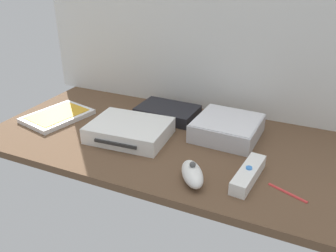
# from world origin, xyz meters

# --- Properties ---
(ground_plane) EXTENTS (1.00, 0.48, 0.02)m
(ground_plane) POSITION_xyz_m (0.00, 0.00, -0.01)
(ground_plane) COLOR brown
(ground_plane) RESTS_ON ground
(back_wall) EXTENTS (1.10, 0.01, 0.64)m
(back_wall) POSITION_xyz_m (0.00, 0.25, 0.32)
(back_wall) COLOR silver
(back_wall) RESTS_ON ground
(game_console) EXTENTS (0.22, 0.18, 0.04)m
(game_console) POSITION_xyz_m (-0.10, -0.03, 0.02)
(game_console) COLOR white
(game_console) RESTS_ON ground_plane
(mini_computer) EXTENTS (0.18, 0.18, 0.05)m
(mini_computer) POSITION_xyz_m (0.14, 0.08, 0.03)
(mini_computer) COLOR silver
(mini_computer) RESTS_ON ground_plane
(game_case) EXTENTS (0.18, 0.22, 0.02)m
(game_case) POSITION_xyz_m (-0.37, -0.02, 0.01)
(game_case) COLOR white
(game_case) RESTS_ON ground_plane
(network_router) EXTENTS (0.18, 0.13, 0.03)m
(network_router) POSITION_xyz_m (-0.06, 0.13, 0.02)
(network_router) COLOR black
(network_router) RESTS_ON ground_plane
(remote_wand) EXTENTS (0.05, 0.15, 0.03)m
(remote_wand) POSITION_xyz_m (0.24, -0.10, 0.02)
(remote_wand) COLOR white
(remote_wand) RESTS_ON ground_plane
(remote_nunchuk) EXTENTS (0.09, 0.11, 0.05)m
(remote_nunchuk) POSITION_xyz_m (0.13, -0.16, 0.02)
(remote_nunchuk) COLOR white
(remote_nunchuk) RESTS_ON ground_plane
(stylus_pen) EXTENTS (0.09, 0.04, 0.01)m
(stylus_pen) POSITION_xyz_m (0.33, -0.12, 0.00)
(stylus_pen) COLOR red
(stylus_pen) RESTS_ON ground_plane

